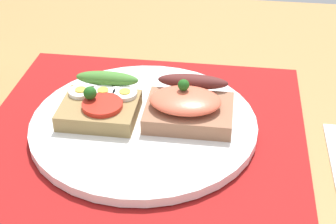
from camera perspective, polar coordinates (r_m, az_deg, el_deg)
name	(u,v)px	position (r cm, az deg, el deg)	size (l,w,h in cm)	color
ground_plane	(144,140)	(63.56, -2.68, -3.19)	(120.00, 90.00, 3.20)	#A47641
placemat	(144,129)	(62.52, -2.73, -1.92)	(39.35, 35.49, 0.30)	maroon
plate	(144,124)	(62.10, -2.74, -1.37)	(27.67, 27.67, 1.15)	white
sandwich_egg_tomato	(101,102)	(62.78, -7.52, 1.08)	(9.21, 9.20, 4.17)	olive
sandwich_salmon	(188,105)	(61.20, 2.29, 0.82)	(10.49, 9.35, 5.20)	#9A684C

